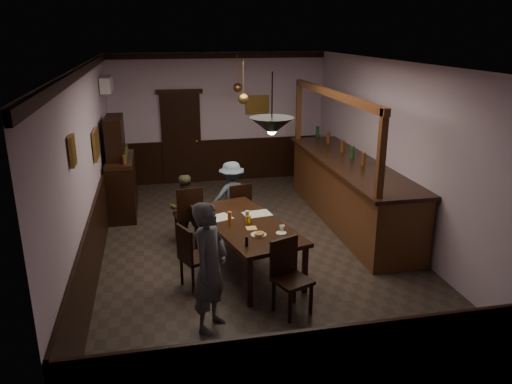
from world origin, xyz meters
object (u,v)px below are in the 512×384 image
object	(u,v)px
soda_can	(249,220)
pendant_iron	(272,126)
person_seated_left	(184,207)
coffee_cup	(282,228)
sideboard	(120,176)
chair_side	(192,254)
person_seated_right	(232,196)
pendant_brass_mid	(243,99)
chair_far_left	(189,213)
chair_far_right	(238,206)
bar_counter	(349,190)
person_standing	(210,267)
dining_table	(246,226)
pendant_brass_far	(238,88)
chair_near	(289,273)

from	to	relation	value
soda_can	pendant_iron	size ratio (longest dim) A/B	0.15
person_seated_left	coffee_cup	xyz separation A→B (m)	(1.27, -1.82, 0.23)
coffee_cup	sideboard	size ratio (longest dim) A/B	0.04
chair_side	person_seated_right	size ratio (longest dim) A/B	0.74
sideboard	pendant_brass_mid	xyz separation A→B (m)	(2.31, -0.76, 1.52)
sideboard	pendant_brass_mid	world-z (taller)	pendant_brass_mid
chair_far_left	chair_side	distance (m)	1.55
person_seated_left	soda_can	world-z (taller)	person_seated_left
chair_side	soda_can	distance (m)	1.00
chair_far_right	person_seated_right	xyz separation A→B (m)	(-0.07, 0.27, 0.11)
chair_far_right	person_seated_right	world-z (taller)	person_seated_right
chair_far_left	soda_can	bearing A→B (deg)	115.71
bar_counter	soda_can	bearing A→B (deg)	-144.46
bar_counter	pendant_brass_mid	world-z (taller)	pendant_brass_mid
chair_far_left	pendant_iron	bearing A→B (deg)	108.42
chair_side	bar_counter	bearing A→B (deg)	-82.08
person_seated_right	bar_counter	bearing A→B (deg)	167.63
person_standing	dining_table	bearing A→B (deg)	9.16
chair_side	sideboard	size ratio (longest dim) A/B	0.49
person_standing	pendant_brass_far	world-z (taller)	pendant_brass_far
chair_side	pendant_iron	world-z (taller)	pendant_iron
bar_counter	pendant_iron	distance (m)	3.54
chair_near	pendant_iron	world-z (taller)	pendant_iron
chair_far_right	person_seated_right	size ratio (longest dim) A/B	0.75
coffee_cup	soda_can	distance (m)	0.56
chair_side	pendant_brass_far	bearing A→B (deg)	-42.61
chair_far_left	person_seated_right	size ratio (longest dim) A/B	0.81
dining_table	pendant_brass_far	xyz separation A→B (m)	(0.57, 3.88, 1.61)
chair_far_right	bar_counter	size ratio (longest dim) A/B	0.22
soda_can	sideboard	xyz separation A→B (m)	(-1.98, 2.92, -0.04)
pendant_iron	dining_table	bearing A→B (deg)	104.40
chair_far_left	chair_near	bearing A→B (deg)	105.72
sideboard	chair_far_left	bearing A→B (deg)	-56.02
dining_table	chair_side	distance (m)	0.97
coffee_cup	sideboard	distance (m)	4.08
chair_side	person_seated_right	bearing A→B (deg)	-48.08
chair_side	person_seated_right	xyz separation A→B (m)	(0.89, 2.05, 0.12)
chair_far_left	coffee_cup	world-z (taller)	chair_far_left
soda_can	chair_far_left	bearing A→B (deg)	124.20
chair_far_right	pendant_iron	size ratio (longest dim) A/B	1.22
sideboard	pendant_iron	distance (m)	4.51
pendant_brass_mid	person_standing	bearing A→B (deg)	-106.69
person_seated_left	bar_counter	xyz separation A→B (m)	(3.08, 0.15, 0.05)
chair_far_right	person_seated_left	bearing A→B (deg)	-17.99
chair_far_left	person_standing	world-z (taller)	person_standing
pendant_brass_mid	pendant_iron	bearing A→B (deg)	-93.35
chair_far_left	pendant_brass_far	world-z (taller)	pendant_brass_far
person_seated_right	pendant_iron	size ratio (longest dim) A/B	1.63
chair_far_right	sideboard	xyz separation A→B (m)	(-2.06, 1.53, 0.25)
person_seated_right	soda_can	world-z (taller)	person_seated_right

